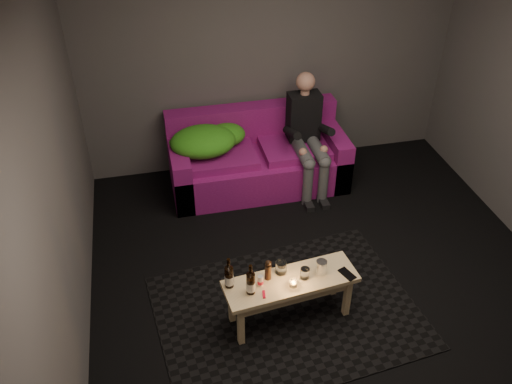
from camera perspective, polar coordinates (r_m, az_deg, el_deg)
floor at (r=4.73m, az=7.98°, el=-10.84°), size 4.50×4.50×0.00m
room at (r=4.10m, az=7.70°, el=9.94°), size 4.50×4.50×4.50m
rug at (r=4.57m, az=3.31°, el=-12.49°), size 2.25×1.74×0.01m
sofa at (r=5.83m, az=0.09°, el=3.47°), size 1.85×0.83×0.79m
green_blanket at (r=5.58m, az=-5.22°, el=5.46°), size 0.81×0.55×0.28m
person at (r=5.64m, az=5.42°, el=6.26°), size 0.33×0.77×1.23m
coffee_table at (r=4.28m, az=3.65°, el=-9.90°), size 1.08×0.45×0.43m
beer_bottle_a at (r=4.11m, az=-2.85°, el=-8.84°), size 0.07×0.07×0.27m
beer_bottle_b at (r=4.06m, az=-0.56°, el=-9.52°), size 0.07×0.07×0.27m
salt_shaker at (r=4.15m, az=0.47°, el=-9.32°), size 0.05×0.05×0.09m
pepper_mill at (r=4.18m, az=1.27°, el=-8.41°), size 0.07×0.07×0.14m
tumbler_back at (r=4.25m, az=2.64°, el=-7.94°), size 0.10×0.10×0.11m
tealight at (r=4.17m, az=3.94°, el=-9.59°), size 0.06×0.06×0.05m
tumbler_front at (r=4.22m, az=5.17°, el=-8.51°), size 0.09×0.09×0.09m
steel_cup at (r=4.26m, az=6.88°, el=-7.86°), size 0.11×0.11×0.12m
smartphone at (r=4.32m, az=9.57°, el=-8.51°), size 0.12×0.16×0.01m
red_lighter at (r=4.11m, az=0.84°, el=-10.73°), size 0.03×0.08×0.01m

